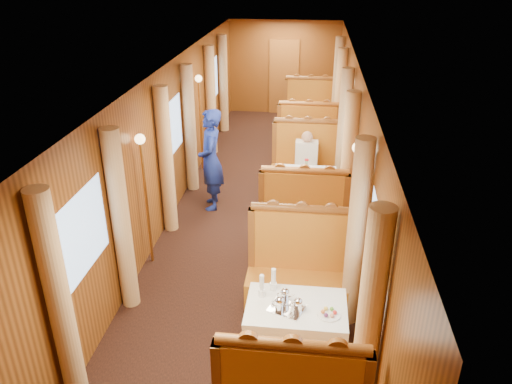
% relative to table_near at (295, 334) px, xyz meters
% --- Properties ---
extents(floor, '(3.00, 12.00, 0.01)m').
position_rel_table_near_xyz_m(floor, '(-0.75, 3.50, -0.38)').
color(floor, black).
rests_on(floor, ground).
extents(ceiling, '(3.00, 12.00, 0.01)m').
position_rel_table_near_xyz_m(ceiling, '(-0.75, 3.50, 2.12)').
color(ceiling, silver).
rests_on(ceiling, wall_left).
extents(wall_far, '(3.00, 0.01, 2.50)m').
position_rel_table_near_xyz_m(wall_far, '(-0.75, 9.50, 0.88)').
color(wall_far, brown).
rests_on(wall_far, floor).
extents(wall_left, '(0.01, 12.00, 2.50)m').
position_rel_table_near_xyz_m(wall_left, '(-2.25, 3.50, 0.88)').
color(wall_left, brown).
rests_on(wall_left, floor).
extents(wall_right, '(0.01, 12.00, 2.50)m').
position_rel_table_near_xyz_m(wall_right, '(0.75, 3.50, 0.88)').
color(wall_right, brown).
rests_on(wall_right, floor).
extents(doorway_far, '(0.80, 0.04, 2.00)m').
position_rel_table_near_xyz_m(doorway_far, '(-0.75, 9.47, 0.62)').
color(doorway_far, brown).
rests_on(doorway_far, floor).
extents(table_near, '(1.05, 0.72, 0.75)m').
position_rel_table_near_xyz_m(table_near, '(0.00, 0.00, 0.00)').
color(table_near, white).
rests_on(table_near, floor).
extents(banquette_near_aft, '(1.30, 0.55, 1.34)m').
position_rel_table_near_xyz_m(banquette_near_aft, '(0.00, 1.01, 0.05)').
color(banquette_near_aft, '#AC4813').
rests_on(banquette_near_aft, floor).
extents(table_mid, '(1.05, 0.72, 0.75)m').
position_rel_table_near_xyz_m(table_mid, '(0.00, 3.50, 0.00)').
color(table_mid, white).
rests_on(table_mid, floor).
extents(banquette_mid_fwd, '(1.30, 0.55, 1.34)m').
position_rel_table_near_xyz_m(banquette_mid_fwd, '(0.00, 2.49, 0.05)').
color(banquette_mid_fwd, '#AC4813').
rests_on(banquette_mid_fwd, floor).
extents(banquette_mid_aft, '(1.30, 0.55, 1.34)m').
position_rel_table_near_xyz_m(banquette_mid_aft, '(0.00, 4.51, 0.05)').
color(banquette_mid_aft, '#AC4813').
rests_on(banquette_mid_aft, floor).
extents(table_far, '(1.05, 0.72, 0.75)m').
position_rel_table_near_xyz_m(table_far, '(0.00, 7.00, 0.00)').
color(table_far, white).
rests_on(table_far, floor).
extents(banquette_far_fwd, '(1.30, 0.55, 1.34)m').
position_rel_table_near_xyz_m(banquette_far_fwd, '(0.00, 5.99, 0.05)').
color(banquette_far_fwd, '#AC4813').
rests_on(banquette_far_fwd, floor).
extents(banquette_far_aft, '(1.30, 0.55, 1.34)m').
position_rel_table_near_xyz_m(banquette_far_aft, '(0.00, 8.01, 0.05)').
color(banquette_far_aft, '#AC4813').
rests_on(banquette_far_aft, floor).
extents(tea_tray, '(0.41, 0.37, 0.01)m').
position_rel_table_near_xyz_m(tea_tray, '(-0.10, -0.07, 0.38)').
color(tea_tray, silver).
rests_on(tea_tray, table_near).
extents(teapot_left, '(0.18, 0.15, 0.13)m').
position_rel_table_near_xyz_m(teapot_left, '(-0.17, -0.10, 0.44)').
color(teapot_left, silver).
rests_on(teapot_left, tea_tray).
extents(teapot_right, '(0.16, 0.13, 0.12)m').
position_rel_table_near_xyz_m(teapot_right, '(0.02, -0.09, 0.44)').
color(teapot_right, silver).
rests_on(teapot_right, tea_tray).
extents(teapot_back, '(0.16, 0.12, 0.13)m').
position_rel_table_near_xyz_m(teapot_back, '(-0.13, 0.06, 0.44)').
color(teapot_back, silver).
rests_on(teapot_back, tea_tray).
extents(fruit_plate, '(0.24, 0.24, 0.05)m').
position_rel_table_near_xyz_m(fruit_plate, '(0.33, -0.10, 0.39)').
color(fruit_plate, white).
rests_on(fruit_plate, table_near).
extents(cup_inboard, '(0.08, 0.08, 0.26)m').
position_rel_table_near_xyz_m(cup_inboard, '(-0.38, 0.13, 0.48)').
color(cup_inboard, white).
rests_on(cup_inboard, table_near).
extents(cup_outboard, '(0.08, 0.08, 0.26)m').
position_rel_table_near_xyz_m(cup_outboard, '(-0.26, 0.26, 0.48)').
color(cup_outboard, white).
rests_on(cup_outboard, table_near).
extents(rose_vase_mid, '(0.06, 0.06, 0.36)m').
position_rel_table_near_xyz_m(rose_vase_mid, '(0.01, 3.52, 0.55)').
color(rose_vase_mid, silver).
rests_on(rose_vase_mid, table_mid).
extents(rose_vase_far, '(0.06, 0.06, 0.36)m').
position_rel_table_near_xyz_m(rose_vase_far, '(0.03, 6.99, 0.55)').
color(rose_vase_far, silver).
rests_on(rose_vase_far, table_far).
extents(window_left_near, '(0.01, 1.20, 0.90)m').
position_rel_table_near_xyz_m(window_left_near, '(-2.24, 0.00, 1.07)').
color(window_left_near, '#8BADD9').
rests_on(window_left_near, wall_left).
extents(curtain_left_near_a, '(0.22, 0.22, 2.35)m').
position_rel_table_near_xyz_m(curtain_left_near_a, '(-2.13, -0.78, 0.80)').
color(curtain_left_near_a, tan).
rests_on(curtain_left_near_a, floor).
extents(curtain_left_near_b, '(0.22, 0.22, 2.35)m').
position_rel_table_near_xyz_m(curtain_left_near_b, '(-2.13, 0.78, 0.80)').
color(curtain_left_near_b, tan).
rests_on(curtain_left_near_b, floor).
extents(window_right_near, '(0.01, 1.20, 0.90)m').
position_rel_table_near_xyz_m(window_right_near, '(0.74, 0.00, 1.07)').
color(window_right_near, '#8BADD9').
rests_on(window_right_near, wall_right).
extents(curtain_right_near_a, '(0.22, 0.22, 2.35)m').
position_rel_table_near_xyz_m(curtain_right_near_a, '(0.63, -0.78, 0.80)').
color(curtain_right_near_a, tan).
rests_on(curtain_right_near_a, floor).
extents(curtain_right_near_b, '(0.22, 0.22, 2.35)m').
position_rel_table_near_xyz_m(curtain_right_near_b, '(0.63, 0.78, 0.80)').
color(curtain_right_near_b, tan).
rests_on(curtain_right_near_b, floor).
extents(window_left_mid, '(0.01, 1.20, 0.90)m').
position_rel_table_near_xyz_m(window_left_mid, '(-2.24, 3.50, 1.07)').
color(window_left_mid, '#8BADD9').
rests_on(window_left_mid, wall_left).
extents(curtain_left_mid_a, '(0.22, 0.22, 2.35)m').
position_rel_table_near_xyz_m(curtain_left_mid_a, '(-2.13, 2.72, 0.80)').
color(curtain_left_mid_a, tan).
rests_on(curtain_left_mid_a, floor).
extents(curtain_left_mid_b, '(0.22, 0.22, 2.35)m').
position_rel_table_near_xyz_m(curtain_left_mid_b, '(-2.13, 4.28, 0.80)').
color(curtain_left_mid_b, tan).
rests_on(curtain_left_mid_b, floor).
extents(window_right_mid, '(0.01, 1.20, 0.90)m').
position_rel_table_near_xyz_m(window_right_mid, '(0.74, 3.50, 1.07)').
color(window_right_mid, '#8BADD9').
rests_on(window_right_mid, wall_right).
extents(curtain_right_mid_a, '(0.22, 0.22, 2.35)m').
position_rel_table_near_xyz_m(curtain_right_mid_a, '(0.63, 2.72, 0.80)').
color(curtain_right_mid_a, tan).
rests_on(curtain_right_mid_a, floor).
extents(curtain_right_mid_b, '(0.22, 0.22, 2.35)m').
position_rel_table_near_xyz_m(curtain_right_mid_b, '(0.63, 4.28, 0.80)').
color(curtain_right_mid_b, tan).
rests_on(curtain_right_mid_b, floor).
extents(window_left_far, '(0.01, 1.20, 0.90)m').
position_rel_table_near_xyz_m(window_left_far, '(-2.24, 7.00, 1.07)').
color(window_left_far, '#8BADD9').
rests_on(window_left_far, wall_left).
extents(curtain_left_far_a, '(0.22, 0.22, 2.35)m').
position_rel_table_near_xyz_m(curtain_left_far_a, '(-2.13, 6.22, 0.80)').
color(curtain_left_far_a, tan).
rests_on(curtain_left_far_a, floor).
extents(curtain_left_far_b, '(0.22, 0.22, 2.35)m').
position_rel_table_near_xyz_m(curtain_left_far_b, '(-2.13, 7.78, 0.80)').
color(curtain_left_far_b, tan).
rests_on(curtain_left_far_b, floor).
extents(window_right_far, '(0.01, 1.20, 0.90)m').
position_rel_table_near_xyz_m(window_right_far, '(0.74, 7.00, 1.07)').
color(window_right_far, '#8BADD9').
rests_on(window_right_far, wall_right).
extents(curtain_right_far_a, '(0.22, 0.22, 2.35)m').
position_rel_table_near_xyz_m(curtain_right_far_a, '(0.63, 6.22, 0.80)').
color(curtain_right_far_a, tan).
rests_on(curtain_right_far_a, floor).
extents(curtain_right_far_b, '(0.22, 0.22, 2.35)m').
position_rel_table_near_xyz_m(curtain_right_far_b, '(0.63, 7.78, 0.80)').
color(curtain_right_far_b, tan).
rests_on(curtain_right_far_b, floor).
extents(sconce_left_fore, '(0.14, 0.14, 1.95)m').
position_rel_table_near_xyz_m(sconce_left_fore, '(-2.15, 1.75, 1.01)').
color(sconce_left_fore, '#BF8C3F').
rests_on(sconce_left_fore, floor).
extents(sconce_right_fore, '(0.14, 0.14, 1.95)m').
position_rel_table_near_xyz_m(sconce_right_fore, '(0.65, 1.75, 1.01)').
color(sconce_right_fore, '#BF8C3F').
rests_on(sconce_right_fore, floor).
extents(sconce_left_aft, '(0.14, 0.14, 1.95)m').
position_rel_table_near_xyz_m(sconce_left_aft, '(-2.15, 5.25, 1.01)').
color(sconce_left_aft, '#BF8C3F').
rests_on(sconce_left_aft, floor).
extents(sconce_right_aft, '(0.14, 0.14, 1.95)m').
position_rel_table_near_xyz_m(sconce_right_aft, '(0.65, 5.25, 1.01)').
color(sconce_right_aft, '#BF8C3F').
rests_on(sconce_right_aft, floor).
extents(steward, '(0.54, 0.72, 1.77)m').
position_rel_table_near_xyz_m(steward, '(-1.61, 3.57, 0.51)').
color(steward, navy).
rests_on(steward, floor).
extents(passenger, '(0.40, 0.44, 0.76)m').
position_rel_table_near_xyz_m(passenger, '(-0.00, 4.27, 0.37)').
color(passenger, beige).
rests_on(passenger, banquette_mid_aft).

